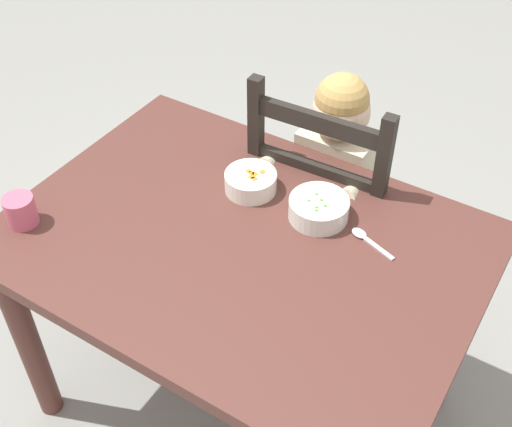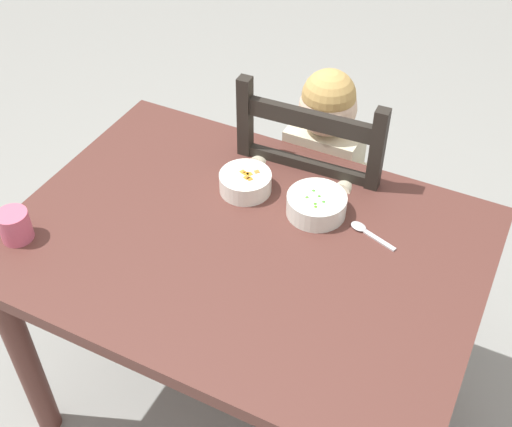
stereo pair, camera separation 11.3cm
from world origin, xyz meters
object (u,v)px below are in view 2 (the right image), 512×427
dining_table (244,270)px  child_figure (319,170)px  bowl_of_carrots (245,182)px  bowl_of_peas (316,204)px  spoon (365,231)px  drinking_cup (15,226)px  dining_chair (317,210)px

dining_table → child_figure: child_figure is taller
child_figure → bowl_of_carrots: bearing=-109.5°
child_figure → bowl_of_peas: bearing=-70.5°
dining_table → bowl_of_peas: (0.12, 0.17, 0.14)m
child_figure → spoon: child_figure is taller
dining_table → child_figure: 0.47m
bowl_of_peas → drinking_cup: (-0.63, -0.42, 0.01)m
dining_chair → bowl_of_carrots: (-0.11, -0.30, 0.30)m
child_figure → bowl_of_peas: child_figure is taller
child_figure → dining_table: bearing=-92.6°
spoon → drinking_cup: drinking_cup is taller
dining_chair → drinking_cup: 0.94m
dining_chair → drinking_cup: (-0.53, -0.72, 0.31)m
dining_chair → child_figure: size_ratio=1.02×
child_figure → spoon: 0.40m
bowl_of_peas → drinking_cup: bearing=-146.5°
dining_chair → spoon: bearing=-52.1°
dining_chair → bowl_of_carrots: 0.43m
drinking_cup → bowl_of_peas: bearing=33.5°
drinking_cup → bowl_of_carrots: bearing=44.6°
bowl_of_carrots → dining_table: bearing=-64.7°
bowl_of_peas → child_figure: bearing=109.5°
dining_table → dining_chair: dining_chair is taller
child_figure → bowl_of_carrots: 0.34m
bowl_of_carrots → spoon: (0.35, -0.01, -0.02)m
bowl_of_carrots → bowl_of_peas: bearing=-0.0°
bowl_of_carrots → drinking_cup: bearing=-135.4°
dining_table → drinking_cup: size_ratio=14.72×
drinking_cup → dining_table: bearing=25.8°
child_figure → bowl_of_carrots: child_figure is taller
child_figure → spoon: size_ratio=7.03×
spoon → dining_chair: bearing=127.9°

